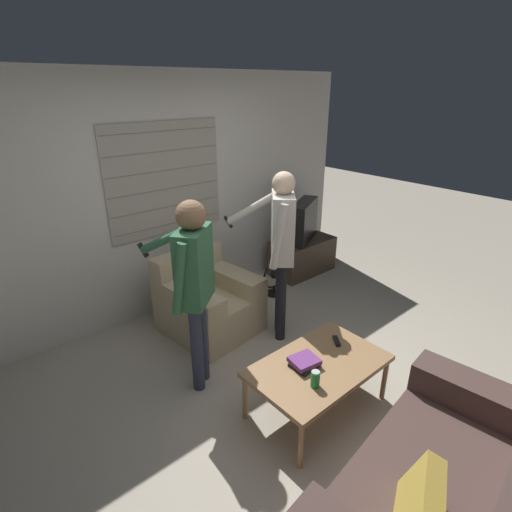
{
  "coord_description": "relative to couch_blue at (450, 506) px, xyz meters",
  "views": [
    {
      "loc": [
        -1.99,
        -1.77,
        2.39
      ],
      "look_at": [
        0.12,
        0.68,
        1.0
      ],
      "focal_mm": 28.0,
      "sensor_mm": 36.0,
      "label": 1
    }
  ],
  "objects": [
    {
      "name": "ground_plane",
      "position": [
        0.3,
        1.37,
        -0.34
      ],
      "size": [
        16.0,
        16.0,
        0.0
      ],
      "primitive_type": "plane",
      "color": "#B2A893"
    },
    {
      "name": "wall_back",
      "position": [
        0.3,
        3.4,
        0.94
      ],
      "size": [
        5.2,
        0.08,
        2.55
      ],
      "color": "silver",
      "rests_on": "ground_plane"
    },
    {
      "name": "couch_blue",
      "position": [
        0.0,
        0.0,
        0.0
      ],
      "size": [
        1.72,
        1.07,
        0.93
      ],
      "rotation": [
        0.0,
        0.0,
        0.12
      ],
      "color": "#4C3833",
      "rests_on": "ground_plane"
    },
    {
      "name": "armchair_beige",
      "position": [
        0.29,
        2.69,
        -0.03
      ],
      "size": [
        0.91,
        0.97,
        0.81
      ],
      "rotation": [
        0.0,
        0.0,
        3.26
      ],
      "color": "#C6B289",
      "rests_on": "ground_plane"
    },
    {
      "name": "coffee_table",
      "position": [
        0.28,
        1.16,
        0.05
      ],
      "size": [
        1.07,
        0.66,
        0.43
      ],
      "color": "#9E754C",
      "rests_on": "ground_plane"
    },
    {
      "name": "tv_stand",
      "position": [
        2.07,
        2.99,
        -0.11
      ],
      "size": [
        0.87,
        0.48,
        0.47
      ],
      "color": "#4C3D2D",
      "rests_on": "ground_plane"
    },
    {
      "name": "tv",
      "position": [
        2.07,
        2.99,
        0.39
      ],
      "size": [
        0.7,
        0.49,
        0.53
      ],
      "rotation": [
        0.0,
        0.0,
        3.62
      ],
      "color": "black",
      "rests_on": "tv_stand"
    },
    {
      "name": "person_left_standing",
      "position": [
        -0.25,
        2.02,
        0.69
      ],
      "size": [
        0.48,
        0.77,
        1.64
      ],
      "rotation": [
        0.0,
        0.0,
        0.68
      ],
      "color": "#33384C",
      "rests_on": "ground_plane"
    },
    {
      "name": "person_right_standing",
      "position": [
        0.77,
        2.1,
        0.73
      ],
      "size": [
        0.5,
        0.78,
        1.69
      ],
      "rotation": [
        0.0,
        0.0,
        0.85
      ],
      "color": "black",
      "rests_on": "ground_plane"
    },
    {
      "name": "book_stack",
      "position": [
        0.18,
        1.22,
        0.12
      ],
      "size": [
        0.23,
        0.21,
        0.06
      ],
      "color": "black",
      "rests_on": "coffee_table"
    },
    {
      "name": "soda_can",
      "position": [
        0.08,
        1.02,
        0.15
      ],
      "size": [
        0.07,
        0.07,
        0.13
      ],
      "color": "#238E47",
      "rests_on": "coffee_table"
    },
    {
      "name": "spare_remote",
      "position": [
        0.61,
        1.25,
        0.1
      ],
      "size": [
        0.11,
        0.13,
        0.02
      ],
      "rotation": [
        0.0,
        0.0,
        -0.65
      ],
      "color": "black",
      "rests_on": "coffee_table"
    },
    {
      "name": "floor_fan",
      "position": [
        1.32,
        2.76,
        -0.12
      ],
      "size": [
        0.35,
        0.2,
        0.44
      ],
      "color": "black",
      "rests_on": "ground_plane"
    }
  ]
}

